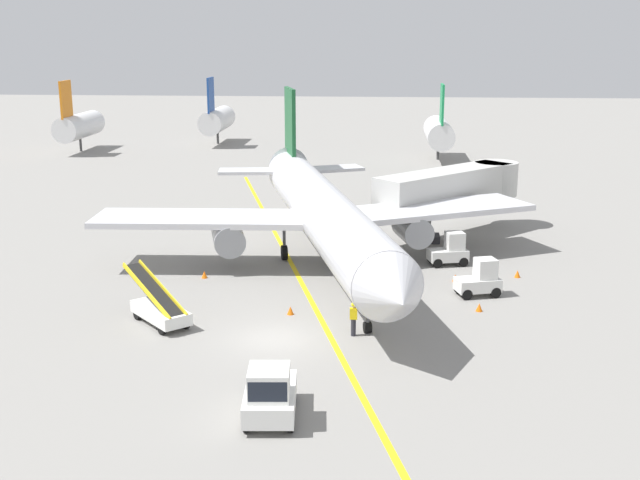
# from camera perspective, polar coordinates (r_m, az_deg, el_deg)

# --- Properties ---
(ground_plane) EXTENTS (300.00, 300.00, 0.00)m
(ground_plane) POSITION_cam_1_polar(r_m,az_deg,el_deg) (38.18, -3.25, -7.13)
(ground_plane) COLOR gray
(taxi_line_yellow) EXTENTS (20.81, 77.40, 0.01)m
(taxi_line_yellow) POSITION_cam_1_polar(r_m,az_deg,el_deg) (42.69, -0.45, -4.72)
(taxi_line_yellow) COLOR yellow
(taxi_line_yellow) RESTS_ON ground
(airliner) EXTENTS (27.87, 34.84, 10.10)m
(airliner) POSITION_cam_1_polar(r_m,az_deg,el_deg) (49.33, 0.15, 2.07)
(airliner) COLOR silver
(airliner) RESTS_ON ground
(jet_bridge) EXTENTS (10.80, 10.78, 4.85)m
(jet_bridge) POSITION_cam_1_polar(r_m,az_deg,el_deg) (57.68, 9.86, 3.81)
(jet_bridge) COLOR beige
(jet_bridge) RESTS_ON ground
(pushback_tug) EXTENTS (2.17, 3.73, 2.20)m
(pushback_tug) POSITION_cam_1_polar(r_m,az_deg,el_deg) (30.47, -3.61, -10.95)
(pushback_tug) COLOR silver
(pushback_tug) RESTS_ON ground
(baggage_tug_near_wing) EXTENTS (2.67, 1.92, 2.10)m
(baggage_tug_near_wing) POSITION_cam_1_polar(r_m,az_deg,el_deg) (44.90, 11.42, -2.79)
(baggage_tug_near_wing) COLOR silver
(baggage_tug_near_wing) RESTS_ON ground
(baggage_tug_by_cargo_door) EXTENTS (2.65, 1.86, 2.10)m
(baggage_tug_by_cargo_door) POSITION_cam_1_polar(r_m,az_deg,el_deg) (50.50, 9.32, -0.75)
(baggage_tug_by_cargo_door) COLOR silver
(baggage_tug_by_cargo_door) RESTS_ON ground
(belt_loader_forward_hold) EXTENTS (4.31, 4.52, 2.59)m
(belt_loader_forward_hold) POSITION_cam_1_polar(r_m,az_deg,el_deg) (40.72, -11.44, -4.84)
(belt_loader_forward_hold) COLOR silver
(belt_loader_forward_hold) RESTS_ON ground
(ground_crew_marshaller) EXTENTS (0.36, 0.24, 1.70)m
(ground_crew_marshaller) POSITION_cam_1_polar(r_m,az_deg,el_deg) (38.30, 2.42, -5.59)
(ground_crew_marshaller) COLOR #26262D
(ground_crew_marshaller) RESTS_ON ground
(safety_cone_nose_left) EXTENTS (0.36, 0.36, 0.44)m
(safety_cone_nose_left) POSITION_cam_1_polar(r_m,az_deg,el_deg) (42.60, 11.34, -4.75)
(safety_cone_nose_left) COLOR orange
(safety_cone_nose_left) RESTS_ON ground
(safety_cone_nose_right) EXTENTS (0.36, 0.36, 0.44)m
(safety_cone_nose_right) POSITION_cam_1_polar(r_m,az_deg,el_deg) (48.89, 13.97, -2.37)
(safety_cone_nose_right) COLOR orange
(safety_cone_nose_right) RESTS_ON ground
(safety_cone_wingtip_left) EXTENTS (0.36, 0.36, 0.44)m
(safety_cone_wingtip_left) POSITION_cam_1_polar(r_m,az_deg,el_deg) (41.34, -2.14, -5.06)
(safety_cone_wingtip_left) COLOR orange
(safety_cone_wingtip_left) RESTS_ON ground
(safety_cone_wingtip_right) EXTENTS (0.36, 0.36, 0.44)m
(safety_cone_wingtip_right) POSITION_cam_1_polar(r_m,az_deg,el_deg) (47.34, 9.67, -2.69)
(safety_cone_wingtip_right) COLOR orange
(safety_cone_wingtip_right) RESTS_ON ground
(safety_cone_tail_area) EXTENTS (0.36, 0.36, 0.44)m
(safety_cone_tail_area) POSITION_cam_1_polar(r_m,az_deg,el_deg) (47.83, -8.29, -2.46)
(safety_cone_tail_area) COLOR orange
(safety_cone_tail_area) RESTS_ON ground
(distant_aircraft_far_left) EXTENTS (3.00, 10.10, 8.80)m
(distant_aircraft_far_left) POSITION_cam_1_polar(r_m,az_deg,el_deg) (102.54, -16.91, 7.87)
(distant_aircraft_far_left) COLOR silver
(distant_aircraft_far_left) RESTS_ON ground
(distant_aircraft_mid_left) EXTENTS (3.00, 10.10, 8.80)m
(distant_aircraft_mid_left) POSITION_cam_1_polar(r_m,az_deg,el_deg) (105.89, -7.40, 8.57)
(distant_aircraft_mid_left) COLOR silver
(distant_aircraft_mid_left) RESTS_ON ground
(distant_aircraft_mid_right) EXTENTS (3.00, 10.10, 8.80)m
(distant_aircraft_mid_right) POSITION_cam_1_polar(r_m,az_deg,el_deg) (92.69, 8.51, 7.69)
(distant_aircraft_mid_right) COLOR silver
(distant_aircraft_mid_right) RESTS_ON ground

